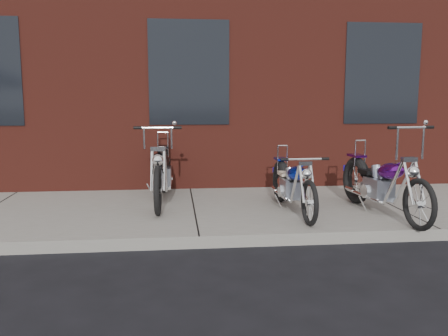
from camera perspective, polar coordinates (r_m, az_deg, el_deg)
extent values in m
plane|color=black|center=(5.67, -2.98, -9.69)|extent=(120.00, 120.00, 0.00)
cube|color=slate|center=(7.10, -3.64, -5.37)|extent=(22.00, 3.00, 0.15)
cube|color=#5A1F16|center=(13.58, -5.03, 17.84)|extent=(22.00, 10.00, 8.00)
torus|color=black|center=(7.44, 16.17, -1.61)|extent=(0.22, 0.73, 0.72)
torus|color=black|center=(6.14, 23.22, -4.36)|extent=(0.14, 0.66, 0.65)
cube|color=#A1A9B7|center=(6.90, 18.72, -2.58)|extent=(0.32, 0.43, 0.30)
ellipsoid|color=#570E7B|center=(6.61, 20.09, -0.54)|extent=(0.32, 0.58, 0.31)
cube|color=black|center=(7.08, 17.70, -0.60)|extent=(0.27, 0.31, 0.06)
cylinder|color=white|center=(6.19, 22.69, -1.75)|extent=(0.07, 0.29, 0.54)
cylinder|color=white|center=(6.22, 22.37, 4.49)|extent=(0.55, 0.09, 0.03)
cylinder|color=white|center=(7.32, 16.59, 1.23)|extent=(0.02, 0.02, 0.48)
cylinder|color=white|center=(7.17, 18.58, -3.23)|extent=(0.15, 0.90, 0.05)
torus|color=black|center=(7.33, 7.11, -1.75)|extent=(0.15, 0.66, 0.66)
torus|color=black|center=(5.99, 10.65, -4.42)|extent=(0.08, 0.59, 0.59)
cube|color=#A1A9B7|center=(6.78, 8.38, -2.68)|extent=(0.27, 0.37, 0.27)
ellipsoid|color=#0E27C0|center=(6.49, 9.06, -0.81)|extent=(0.25, 0.51, 0.28)
cube|color=tan|center=(6.97, 7.87, -0.84)|extent=(0.23, 0.26, 0.05)
cylinder|color=white|center=(6.05, 10.37, -1.97)|extent=(0.05, 0.27, 0.49)
cylinder|color=white|center=(6.11, 10.11, 0.93)|extent=(0.50, 0.04, 0.03)
cylinder|color=white|center=(7.21, 7.31, 0.86)|extent=(0.02, 0.02, 0.44)
cylinder|color=white|center=(7.02, 8.76, -3.29)|extent=(0.07, 0.82, 0.04)
torus|color=black|center=(8.07, -7.32, -0.42)|extent=(0.17, 0.77, 0.77)
torus|color=black|center=(6.44, -8.07, -3.02)|extent=(0.09, 0.69, 0.69)
cube|color=#A1A9B7|center=(7.40, -7.59, -1.31)|extent=(0.31, 0.43, 0.32)
ellipsoid|color=black|center=(7.06, -7.77, 0.76)|extent=(0.29, 0.59, 0.33)
cube|color=black|center=(7.65, -7.50, 0.62)|extent=(0.26, 0.31, 0.06)
cylinder|color=white|center=(6.52, -8.04, -0.38)|extent=(0.05, 0.31, 0.57)
cylinder|color=white|center=(6.59, -8.07, 4.77)|extent=(0.59, 0.05, 0.03)
cylinder|color=white|center=(7.94, -7.41, 2.37)|extent=(0.02, 0.02, 0.51)
cylinder|color=white|center=(7.65, -6.51, -2.02)|extent=(0.08, 0.96, 0.05)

